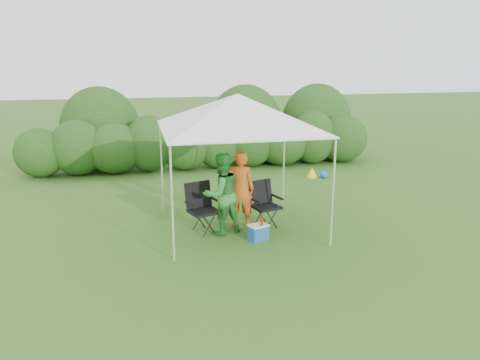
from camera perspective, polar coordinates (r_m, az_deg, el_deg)
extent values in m
plane|color=#38641F|center=(9.72, 0.38, -6.59)|extent=(70.00, 70.00, 0.00)
ellipsoid|color=#244C17|center=(15.35, -23.23, 3.07)|extent=(1.50, 1.28, 1.50)
cylinder|color=#382616|center=(15.47, -23.01, 0.89)|extent=(0.12, 0.12, 0.30)
ellipsoid|color=#244C17|center=(15.17, -19.21, 3.75)|extent=(1.65, 1.40, 1.73)
cylinder|color=#382616|center=(15.31, -18.99, 1.13)|extent=(0.12, 0.12, 0.30)
ellipsoid|color=#244C17|center=(15.09, -15.07, 3.72)|extent=(1.80, 1.53, 1.57)
cylinder|color=#382616|center=(15.22, -14.91, 1.36)|extent=(0.12, 0.12, 0.30)
ellipsoid|color=#244C17|center=(15.06, -10.94, 4.37)|extent=(1.58, 1.34, 1.80)
cylinder|color=#382616|center=(15.21, -10.80, 1.59)|extent=(0.12, 0.12, 0.30)
ellipsoid|color=#244C17|center=(15.14, -6.78, 4.30)|extent=(1.73, 1.47, 1.65)
cylinder|color=#382616|center=(15.28, -6.71, 1.81)|extent=(0.12, 0.12, 0.30)
ellipsoid|color=#244C17|center=(15.30, -2.69, 4.21)|extent=(1.50, 1.28, 1.50)
cylinder|color=#382616|center=(15.42, -2.67, 2.02)|extent=(0.12, 0.12, 0.30)
ellipsoid|color=#244C17|center=(15.50, 1.29, 4.79)|extent=(1.65, 1.40, 1.73)
cylinder|color=#382616|center=(15.64, 1.28, 2.22)|extent=(0.12, 0.12, 0.30)
ellipsoid|color=#244C17|center=(15.81, 5.15, 4.65)|extent=(1.80, 1.53, 1.57)
cylinder|color=#382616|center=(15.94, 5.10, 2.39)|extent=(0.12, 0.12, 0.30)
ellipsoid|color=#244C17|center=(16.16, 8.87, 5.15)|extent=(1.57, 1.34, 1.80)
cylinder|color=#382616|center=(16.30, 8.76, 2.55)|extent=(0.12, 0.12, 0.30)
ellipsoid|color=#244C17|center=(16.60, 12.38, 4.98)|extent=(1.72, 1.47, 1.65)
cylinder|color=#382616|center=(16.72, 12.26, 2.70)|extent=(0.12, 0.12, 0.30)
cylinder|color=silver|center=(8.22, -8.27, -3.00)|extent=(0.04, 0.04, 2.10)
cylinder|color=silver|center=(8.94, 11.27, -1.70)|extent=(0.04, 0.04, 2.10)
cylinder|color=silver|center=(11.12, -9.52, 1.60)|extent=(0.04, 0.04, 2.10)
cylinder|color=silver|center=(11.66, 5.37, 2.35)|extent=(0.04, 0.04, 2.10)
cube|color=white|center=(9.65, -0.27, 6.27)|extent=(3.10, 3.10, 0.03)
pyramid|color=white|center=(9.60, -0.28, 8.42)|extent=(3.10, 3.10, 0.70)
cube|color=black|center=(10.04, 3.20, -3.30)|extent=(0.65, 0.63, 0.05)
cube|color=black|center=(10.14, 2.53, -1.42)|extent=(0.55, 0.30, 0.51)
cube|color=black|center=(9.84, 1.85, -2.53)|extent=(0.18, 0.45, 0.03)
cube|color=black|center=(10.13, 4.53, -2.07)|extent=(0.18, 0.45, 0.03)
cylinder|color=black|center=(9.81, 2.78, -5.06)|extent=(0.02, 0.02, 0.43)
cylinder|color=black|center=(10.05, 4.97, -4.62)|extent=(0.02, 0.02, 0.43)
cylinder|color=black|center=(10.17, 1.42, -4.32)|extent=(0.02, 0.02, 0.43)
cylinder|color=black|center=(10.40, 3.56, -3.91)|extent=(0.02, 0.02, 0.43)
cube|color=black|center=(9.68, -4.43, -3.84)|extent=(0.70, 0.68, 0.05)
cube|color=black|center=(9.80, -5.10, -1.76)|extent=(0.59, 0.33, 0.54)
cube|color=black|center=(9.50, -6.04, -3.00)|extent=(0.20, 0.47, 0.03)
cube|color=black|center=(9.75, -2.91, -2.47)|extent=(0.20, 0.47, 0.03)
cylinder|color=black|center=(9.46, -5.05, -5.79)|extent=(0.03, 0.03, 0.46)
cylinder|color=black|center=(9.66, -2.49, -5.29)|extent=(0.03, 0.03, 0.46)
cylinder|color=black|center=(9.87, -6.28, -4.94)|extent=(0.03, 0.03, 0.46)
cylinder|color=black|center=(10.06, -3.80, -4.48)|extent=(0.03, 0.03, 0.46)
imported|color=#C85116|center=(9.90, 0.02, -1.13)|extent=(0.67, 0.52, 1.65)
imported|color=#2A812F|center=(9.52, -2.27, -1.70)|extent=(1.00, 0.89, 1.69)
cube|color=#1E518D|center=(9.38, 2.22, -6.46)|extent=(0.43, 0.37, 0.29)
cube|color=silver|center=(9.32, 2.23, -5.55)|extent=(0.45, 0.39, 0.03)
cylinder|color=#592D0C|center=(9.25, 2.66, -4.87)|extent=(0.06, 0.06, 0.23)
cone|color=yellow|center=(14.39, 8.77, 0.91)|extent=(0.35, 0.35, 0.29)
sphere|color=blue|center=(14.33, 10.12, 0.68)|extent=(0.23, 0.23, 0.23)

